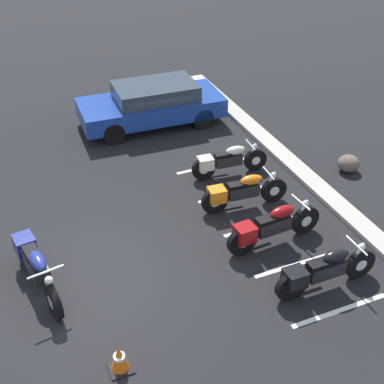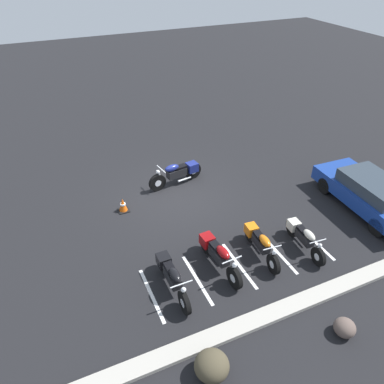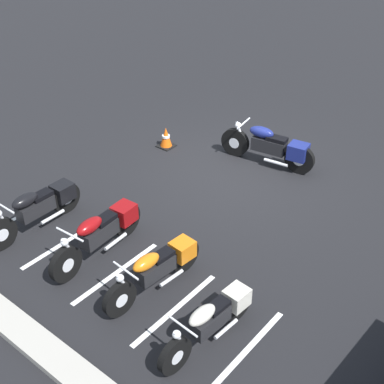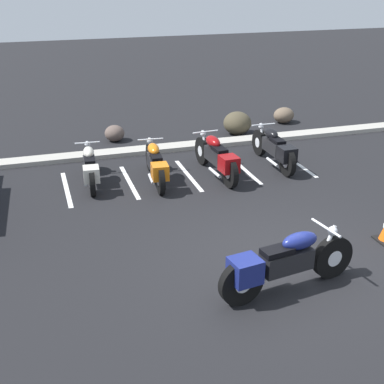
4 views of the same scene
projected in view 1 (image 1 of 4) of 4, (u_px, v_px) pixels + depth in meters
name	position (u px, v px, depth m)	size (l,w,h in m)	color
ground	(83.00, 286.00, 10.65)	(60.00, 60.00, 0.00)	black
motorcycle_navy_featured	(36.00, 265.00, 10.41)	(2.40, 0.79, 0.95)	black
parked_bike_0	(226.00, 161.00, 13.83)	(0.58, 2.08, 0.82)	black
parked_bike_1	(241.00, 192.00, 12.61)	(0.61, 2.17, 0.85)	black
parked_bike_2	(270.00, 227.00, 11.45)	(0.65, 2.32, 0.91)	black
parked_bike_3	(322.00, 271.00, 10.32)	(0.64, 2.27, 0.89)	black
car_blue	(152.00, 104.00, 16.15)	(1.97, 4.37, 1.29)	black
concrete_curb	(345.00, 211.00, 12.65)	(18.00, 0.50, 0.12)	#A8A399
landscape_rock_1	(349.00, 164.00, 14.12)	(0.57, 0.56, 0.46)	brown
traffic_cone	(119.00, 359.00, 8.88)	(0.40, 0.40, 0.53)	black
stall_line_0	(213.00, 165.00, 14.47)	(0.10, 2.10, 0.00)	white
stall_line_1	(237.00, 193.00, 13.38)	(0.10, 2.10, 0.00)	white
stall_line_2	(265.00, 225.00, 12.29)	(0.10, 2.10, 0.00)	white
stall_line_3	(299.00, 264.00, 11.19)	(0.10, 2.10, 0.00)	white
stall_line_4	(340.00, 310.00, 10.10)	(0.10, 2.10, 0.00)	white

